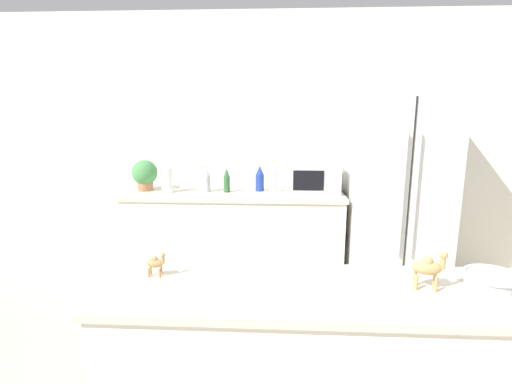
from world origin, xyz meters
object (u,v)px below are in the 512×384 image
at_px(camel_figurine, 428,267).
at_px(camel_figurine_second, 156,262).
at_px(refrigerator, 396,198).
at_px(paper_towel_roll, 167,180).
at_px(microwave, 312,177).
at_px(back_bottle_1, 227,180).
at_px(fruit_bowl, 492,279).
at_px(potted_plant, 145,174).
at_px(back_bottle_3, 273,177).
at_px(back_bottle_0, 206,180).
at_px(back_bottle_2, 260,178).

bearing_deg(camel_figurine, camel_figurine_second, 176.85).
distance_m(refrigerator, paper_towel_roll, 2.04).
height_order(refrigerator, microwave, refrigerator).
distance_m(back_bottle_1, camel_figurine, 2.24).
bearing_deg(refrigerator, fruit_bowl, -94.14).
xyz_separation_m(potted_plant, camel_figurine_second, (0.69, -1.93, -0.06)).
height_order(paper_towel_roll, camel_figurine_second, paper_towel_roll).
bearing_deg(back_bottle_3, fruit_bowl, -64.04).
bearing_deg(potted_plant, back_bottle_0, -2.81).
bearing_deg(camel_figurine, paper_towel_roll, 130.13).
relative_size(potted_plant, paper_towel_roll, 1.26).
bearing_deg(camel_figurine_second, back_bottle_0, 93.39).
bearing_deg(refrigerator, camel_figurine, -102.33).
bearing_deg(camel_figurine, back_bottle_1, 118.84).
height_order(microwave, back_bottle_2, microwave).
bearing_deg(fruit_bowl, microwave, 106.96).
xyz_separation_m(back_bottle_1, back_bottle_3, (0.42, 0.03, 0.03)).
bearing_deg(camel_figurine_second, refrigerator, 49.70).
distance_m(back_bottle_1, back_bottle_3, 0.42).
height_order(paper_towel_roll, back_bottle_3, back_bottle_3).
distance_m(potted_plant, fruit_bowl, 2.89).
xyz_separation_m(back_bottle_1, camel_figurine, (1.08, -1.97, 0.01)).
bearing_deg(microwave, back_bottle_1, -176.85).
height_order(fruit_bowl, camel_figurine, camel_figurine).
xyz_separation_m(back_bottle_3, camel_figurine_second, (-0.49, -1.93, -0.05)).
xyz_separation_m(refrigerator, potted_plant, (-2.27, 0.08, 0.18)).
relative_size(refrigerator, paper_towel_roll, 8.03).
bearing_deg(back_bottle_2, fruit_bowl, -61.69).
relative_size(microwave, back_bottle_3, 1.66).
bearing_deg(back_bottle_1, back_bottle_3, 3.56).
relative_size(paper_towel_roll, back_bottle_3, 0.78).
bearing_deg(fruit_bowl, back_bottle_0, 128.97).
relative_size(paper_towel_roll, microwave, 0.47).
distance_m(back_bottle_0, back_bottle_2, 0.49).
distance_m(refrigerator, potted_plant, 2.27).
relative_size(refrigerator, back_bottle_2, 7.41).
relative_size(paper_towel_roll, fruit_bowl, 0.98).
bearing_deg(refrigerator, microwave, 173.33).
height_order(refrigerator, paper_towel_roll, refrigerator).
relative_size(potted_plant, back_bottle_2, 1.16).
xyz_separation_m(potted_plant, back_bottle_1, (0.76, -0.03, -0.05)).
bearing_deg(microwave, back_bottle_2, 176.68).
relative_size(potted_plant, microwave, 0.59).
bearing_deg(back_bottle_3, back_bottle_0, -177.86).
height_order(back_bottle_0, camel_figurine, back_bottle_0).
relative_size(microwave, back_bottle_0, 2.09).
relative_size(back_bottle_0, back_bottle_2, 0.94).
xyz_separation_m(potted_plant, paper_towel_roll, (0.23, -0.08, -0.04)).
bearing_deg(microwave, potted_plant, -179.60).
distance_m(potted_plant, paper_towel_roll, 0.25).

